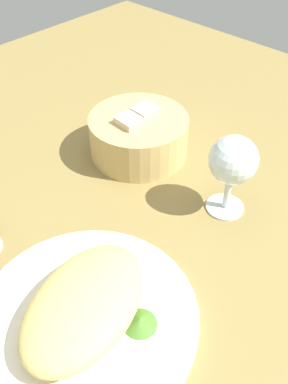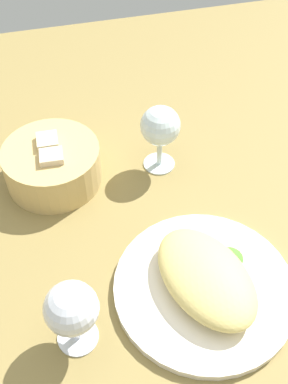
% 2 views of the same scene
% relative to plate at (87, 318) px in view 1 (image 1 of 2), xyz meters
% --- Properties ---
extents(ground_plane, '(1.40, 1.40, 0.02)m').
position_rel_plate_xyz_m(ground_plane, '(0.13, 0.07, -0.02)').
color(ground_plane, olive).
extents(plate, '(0.27, 0.27, 0.01)m').
position_rel_plate_xyz_m(plate, '(0.00, 0.00, 0.00)').
color(plate, white).
rests_on(plate, ground_plane).
extents(omelette, '(0.21, 0.16, 0.05)m').
position_rel_plate_xyz_m(omelette, '(0.00, 0.00, 0.03)').
color(omelette, '#DDC66F').
rests_on(omelette, plate).
extents(lettuce_garnish, '(0.04, 0.04, 0.01)m').
position_rel_plate_xyz_m(lettuce_garnish, '(0.04, -0.05, 0.01)').
color(lettuce_garnish, '#487A2A').
rests_on(lettuce_garnish, plate).
extents(bread_basket, '(0.17, 0.17, 0.08)m').
position_rel_plate_xyz_m(bread_basket, '(0.28, 0.19, 0.03)').
color(bread_basket, tan).
rests_on(bread_basket, ground_plane).
extents(wine_glass_near, '(0.07, 0.07, 0.13)m').
position_rel_plate_xyz_m(wine_glass_near, '(0.27, -0.01, 0.08)').
color(wine_glass_near, silver).
rests_on(wine_glass_near, ground_plane).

